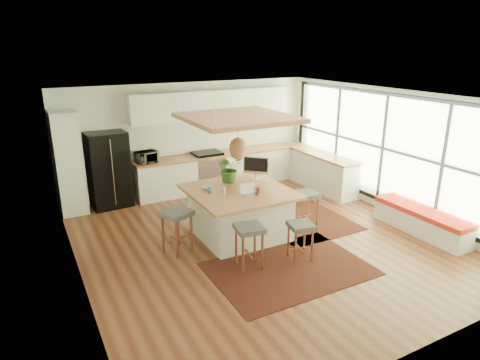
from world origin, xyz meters
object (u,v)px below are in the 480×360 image
stool_near_left (249,248)px  stool_right_back (280,203)px  microwave (146,156)px  stool_near_right (300,241)px  monitor (256,167)px  laptop (250,189)px  fridge (108,167)px  stool_right_front (306,211)px  island (239,213)px  island_plant (229,171)px  stool_left_side (177,234)px

stool_near_left → stool_right_back: (1.59, 1.50, 0.00)m
stool_near_left → stool_right_back: 2.18m
stool_right_back → microwave: 3.32m
stool_near_right → monitor: monitor is taller
laptop → monitor: (0.56, 0.76, 0.14)m
fridge → stool_right_front: (3.24, -3.08, -0.57)m
fridge → stool_near_right: bearing=-64.4°
stool_right_back → monitor: bearing=168.3°
microwave → island: bearing=-82.8°
stool_near_left → laptop: (0.49, 0.84, 0.70)m
fridge → microwave: size_ratio=3.55×
stool_right_front → stool_right_back: stool_right_front is taller
stool_near_left → laptop: size_ratio=2.40×
monitor → island_plant: (-0.55, 0.11, -0.03)m
laptop → stool_left_side: bearing=173.1°
fridge → stool_near_left: (1.43, -3.96, -0.57)m
stool_left_side → microwave: size_ratio=1.63×
stool_left_side → island_plant: (1.37, 0.64, 0.80)m
laptop → microwave: size_ratio=0.64×
fridge → stool_right_front: size_ratio=2.31×
stool_right_front → island_plant: bearing=147.1°
island → laptop: 0.68m
stool_right_back → stool_left_side: bearing=-170.4°
island → stool_right_back: (1.15, 0.31, -0.11)m
island → stool_near_right: island is taller
island → microwave: microwave is taller
stool_left_side → stool_right_back: bearing=9.6°
stool_left_side → island_plant: bearing=25.0°
stool_right_back → fridge: bearing=140.8°
stool_near_left → stool_right_front: size_ratio=1.00×
stool_near_right → stool_right_back: (0.69, 1.69, 0.00)m
stool_near_right → stool_right_back: bearing=67.8°
stool_right_back → microwave: (-2.14, 2.44, 0.73)m
stool_right_front → fridge: bearing=136.5°
stool_near_right → stool_left_side: 2.18m
fridge → island_plant: size_ratio=2.97×
stool_right_front → stool_right_back: (-0.22, 0.62, 0.00)m
fridge → microwave: (0.88, -0.02, 0.16)m
island → stool_left_side: 1.32m
stool_left_side → monitor: size_ratio=1.51×
island_plant → stool_near_left: bearing=-106.5°
fridge → monitor: fridge is taller
laptop → monitor: size_ratio=0.59×
monitor → stool_near_left: bearing=-79.4°
stool_near_left → laptop: bearing=59.8°
fridge → stool_near_left: bearing=-73.9°
stool_near_right → stool_near_left: bearing=168.1°
island → stool_right_back: size_ratio=2.84×
fridge → stool_left_side: fridge is taller
monitor → island_plant: size_ratio=0.90×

